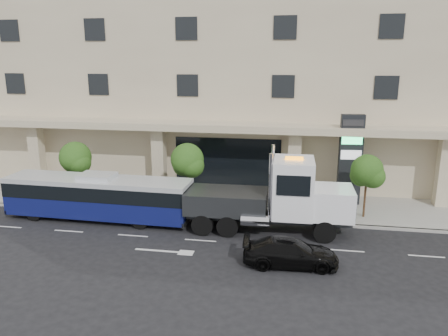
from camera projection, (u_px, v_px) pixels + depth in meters
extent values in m
plane|color=black|center=(206.00, 230.00, 25.98)|extent=(120.00, 120.00, 0.00)
cube|color=gray|center=(221.00, 202.00, 30.74)|extent=(120.00, 6.00, 0.15)
cube|color=gray|center=(212.00, 217.00, 27.87)|extent=(120.00, 0.30, 0.15)
cube|color=tan|center=(242.00, 57.00, 38.33)|extent=(60.00, 15.00, 20.00)
cube|color=tan|center=(225.00, 127.00, 31.20)|extent=(60.00, 2.80, 0.50)
cube|color=black|center=(228.00, 164.00, 33.07)|extent=(8.00, 0.12, 4.00)
cube|color=tan|center=(37.00, 154.00, 34.29)|extent=(0.90, 0.90, 4.90)
cube|color=tan|center=(159.00, 159.00, 32.66)|extent=(0.90, 0.90, 4.90)
cube|color=tan|center=(294.00, 165.00, 31.02)|extent=(0.90, 0.90, 4.90)
cube|color=tan|center=(444.00, 171.00, 29.38)|extent=(0.90, 0.90, 4.90)
cylinder|color=#422B19|center=(77.00, 181.00, 30.68)|extent=(0.14, 0.14, 2.80)
sphere|color=#174212|center=(75.00, 157.00, 30.25)|extent=(2.20, 2.20, 2.20)
sphere|color=#174212|center=(79.00, 163.00, 30.08)|extent=(1.65, 1.65, 1.65)
sphere|color=#174212|center=(73.00, 162.00, 30.59)|extent=(1.54, 1.54, 1.54)
cylinder|color=#422B19|center=(188.00, 186.00, 29.35)|extent=(0.14, 0.14, 2.94)
sphere|color=#174212|center=(187.00, 160.00, 28.91)|extent=(2.20, 2.20, 2.20)
sphere|color=#174212|center=(192.00, 165.00, 28.74)|extent=(1.65, 1.65, 1.65)
sphere|color=#174212|center=(184.00, 165.00, 29.25)|extent=(1.54, 1.54, 1.54)
cylinder|color=#422B19|center=(365.00, 196.00, 27.49)|extent=(0.14, 0.14, 2.73)
sphere|color=#174212|center=(367.00, 170.00, 27.08)|extent=(2.00, 2.00, 2.00)
sphere|color=#174212|center=(373.00, 176.00, 26.91)|extent=(1.50, 1.50, 1.50)
sphere|color=#174212|center=(361.00, 175.00, 27.42)|extent=(1.40, 1.40, 1.40)
cylinder|color=black|center=(34.00, 213.00, 27.43)|extent=(0.99, 0.32, 0.98)
cylinder|color=black|center=(53.00, 203.00, 29.39)|extent=(0.99, 0.32, 0.98)
cylinder|color=black|center=(140.00, 221.00, 26.10)|extent=(0.99, 0.32, 0.98)
cylinder|color=black|center=(152.00, 210.00, 28.06)|extent=(0.99, 0.32, 0.98)
cube|color=#0F1553|center=(99.00, 205.00, 27.56)|extent=(11.83, 2.75, 1.18)
cube|color=black|center=(98.00, 190.00, 27.31)|extent=(11.83, 2.79, 0.88)
cube|color=silver|center=(97.00, 181.00, 27.16)|extent=(11.83, 2.75, 0.29)
cube|color=silver|center=(97.00, 176.00, 27.09)|extent=(2.20, 1.62, 0.29)
cube|color=#2D3033|center=(18.00, 207.00, 28.78)|extent=(0.20, 2.46, 0.29)
cube|color=#2D3033|center=(188.00, 219.00, 26.59)|extent=(0.20, 2.46, 0.29)
cube|color=#2D3033|center=(268.00, 217.00, 25.67)|extent=(9.64, 1.30, 0.45)
cube|color=white|center=(333.00, 202.00, 24.87)|extent=(2.31, 2.64, 1.70)
cube|color=silver|center=(353.00, 203.00, 24.70)|extent=(0.12, 2.27, 1.36)
cube|color=white|center=(293.00, 187.00, 25.01)|extent=(2.31, 2.87, 3.28)
cube|color=black|center=(313.00, 179.00, 24.72)|extent=(0.14, 2.49, 1.36)
cylinder|color=silver|center=(270.00, 188.00, 23.93)|extent=(0.21, 0.21, 3.85)
cylinder|color=silver|center=(272.00, 176.00, 26.31)|extent=(0.21, 0.21, 3.85)
cube|color=#2D3033|center=(227.00, 201.00, 25.82)|extent=(4.80, 2.80, 1.25)
cube|color=#2D3033|center=(182.00, 209.00, 26.39)|extent=(1.82, 0.35, 0.25)
cube|color=#2D3033|center=(172.00, 216.00, 26.60)|extent=(0.32, 2.04, 0.20)
cube|color=orange|center=(294.00, 158.00, 24.59)|extent=(1.03, 0.41, 0.16)
cylinder|color=black|center=(325.00, 232.00, 24.13)|extent=(1.25, 0.38, 1.25)
cylinder|color=black|center=(322.00, 217.00, 26.41)|extent=(1.25, 0.38, 1.25)
cylinder|color=black|center=(228.00, 226.00, 24.93)|extent=(1.25, 0.38, 1.25)
cylinder|color=black|center=(233.00, 212.00, 27.21)|extent=(1.25, 0.38, 1.25)
cylinder|color=black|center=(202.00, 225.00, 25.15)|extent=(1.25, 0.38, 1.25)
cylinder|color=black|center=(210.00, 211.00, 27.42)|extent=(1.25, 0.38, 1.25)
imported|color=black|center=(290.00, 252.00, 21.48)|extent=(4.79, 2.19, 1.36)
cube|color=black|center=(350.00, 160.00, 29.61)|extent=(1.59, 0.65, 6.19)
cube|color=#22CE6F|center=(352.00, 137.00, 28.93)|extent=(1.34, 0.17, 1.03)
cube|color=silver|center=(351.00, 155.00, 29.24)|extent=(1.34, 0.17, 0.62)
cube|color=#262628|center=(353.00, 123.00, 28.70)|extent=(1.34, 0.17, 0.41)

